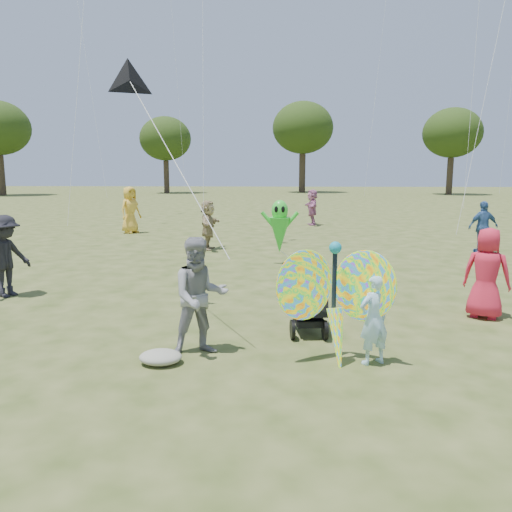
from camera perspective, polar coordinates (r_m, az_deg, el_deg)
The scene contains 15 objects.
ground at distance 7.03m, azimuth 0.86°, elevation -10.95°, with size 160.00×160.00×0.00m, color #51592B.
child_girl at distance 6.63m, azimuth 13.34°, elevation -7.03°, with size 0.44×0.29×1.20m, color #ADDDF5.
adult_man at distance 6.79m, azimuth -6.45°, elevation -4.63°, with size 0.79×0.61×1.62m, color gray.
grey_bag at distance 6.73m, azimuth -10.85°, elevation -11.28°, with size 0.56×0.46×0.18m, color gray.
crowd_a at distance 9.29m, azimuth 24.86°, elevation -1.80°, with size 0.76×0.49×1.56m, color red.
crowd_b at distance 11.07m, azimuth -26.70°, elevation -0.02°, with size 1.06×0.61×1.64m, color black.
crowd_c at distance 16.89m, azimuth 24.53°, elevation 3.04°, with size 0.93×0.39×1.59m, color #355A92.
crowd_d at distance 16.04m, azimuth -5.50°, elevation 3.55°, with size 1.47×0.47×1.59m, color tan.
crowd_g at distance 20.95m, azimuth -14.19°, elevation 5.13°, with size 0.92×0.60×1.89m, color gold.
crowd_j at distance 23.59m, azimuth 6.44°, elevation 5.56°, with size 1.55×0.49×1.67m, color #B1658E.
jogging_stroller at distance 7.78m, azimuth 5.98°, elevation -4.26°, with size 0.58×1.09×1.09m.
butterfly_kite at distance 6.52m, azimuth 9.06°, elevation -5.22°, with size 1.74×0.75×1.80m.
delta_kite_rig at distance 9.00m, azimuth -14.14°, elevation 18.66°, with size 2.33×2.25×3.07m.
alien_kite at distance 13.35m, azimuth 2.71°, elevation 3.13°, with size 1.12×0.69×1.74m.
tree_line at distance 51.87m, azimuth 7.59°, elevation 14.36°, with size 91.78×33.60×10.79m.
Camera 1 is at (0.32, -6.58, 2.47)m, focal length 35.00 mm.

